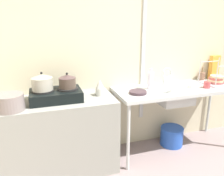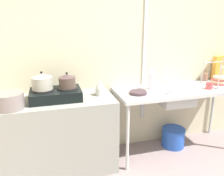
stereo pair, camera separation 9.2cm
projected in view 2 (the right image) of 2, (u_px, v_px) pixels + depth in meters
name	position (u px, v px, depth m)	size (l,w,h in m)	color
wall_back	(154.00, 52.00, 2.92)	(4.77, 0.10, 2.49)	beige
wall_metal_strip	(145.00, 43.00, 2.79)	(0.05, 0.01, 2.00)	#B9BCBD
counter_concrete	(59.00, 135.00, 2.51)	(1.23, 0.58, 0.84)	gray
counter_sink	(179.00, 93.00, 2.79)	(1.58, 0.58, 0.84)	#B9BCBD
stove	(56.00, 94.00, 2.37)	(0.52, 0.35, 0.13)	black
pot_on_left_burner	(42.00, 81.00, 2.30)	(0.21, 0.21, 0.19)	#A3A091
pot_on_right_burner	(67.00, 81.00, 2.37)	(0.18, 0.18, 0.16)	#4B3D33
pot_beside_stove	(9.00, 101.00, 2.12)	(0.26, 0.26, 0.15)	gray
percolator	(100.00, 88.00, 2.50)	(0.10, 0.10, 0.18)	beige
sink_basin	(174.00, 97.00, 2.74)	(0.40, 0.37, 0.17)	#B9BCBD
faucet	(168.00, 74.00, 2.82)	(0.14, 0.08, 0.24)	#B9BCBD
frying_pan	(138.00, 93.00, 2.57)	(0.20, 0.20, 0.03)	#3E2E35
dish_rack	(219.00, 81.00, 2.91)	(0.32, 0.33, 0.32)	#B5B6B7
cup_by_rack	(209.00, 86.00, 2.74)	(0.08, 0.08, 0.08)	#C4494D
small_bowl_on_drainboard	(194.00, 87.00, 2.78)	(0.10, 0.10, 0.04)	white
bottle_by_sink	(151.00, 81.00, 2.72)	(0.08, 0.08, 0.25)	silver
cereal_box	(218.00, 68.00, 3.14)	(0.15, 0.06, 0.33)	gold
utensil_jar	(205.00, 77.00, 3.10)	(0.09, 0.09, 0.20)	#8E6750
bucket_on_floor	(173.00, 137.00, 3.05)	(0.30, 0.30, 0.26)	blue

